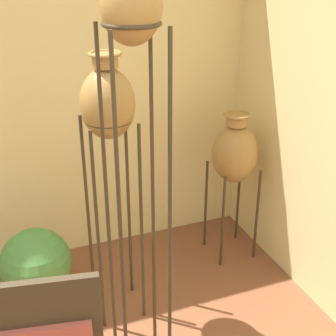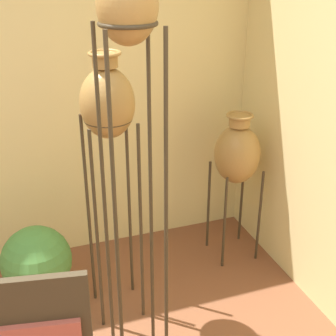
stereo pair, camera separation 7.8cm
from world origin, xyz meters
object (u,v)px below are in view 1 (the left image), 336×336
vase_stand_tall (132,29)px  potted_plant (37,270)px  vase_stand_medium (108,109)px  vase_stand_short (234,154)px

vase_stand_tall → potted_plant: bearing=127.2°
potted_plant → vase_stand_medium: bearing=-19.6°
vase_stand_short → potted_plant: bearing=-174.4°
potted_plant → vase_stand_short: bearing=5.6°
vase_stand_medium → vase_stand_short: size_ratio=1.48×
vase_stand_medium → potted_plant: vase_stand_medium is taller
vase_stand_tall → potted_plant: vase_stand_tall is taller
vase_stand_short → vase_stand_medium: bearing=-162.3°
potted_plant → vase_stand_tall: bearing=-52.8°
vase_stand_tall → vase_stand_short: bearing=38.8°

